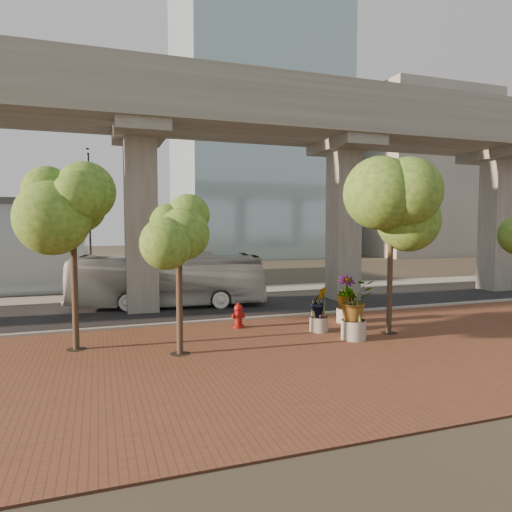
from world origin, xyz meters
name	(u,v)px	position (x,y,z in m)	size (l,w,h in m)	color
ground	(262,311)	(0.00, 0.00, 0.00)	(160.00, 160.00, 0.00)	#393529
brick_plaza	(336,350)	(0.00, -8.00, 0.03)	(70.00, 13.00, 0.06)	brown
asphalt_road	(250,304)	(0.00, 2.00, 0.02)	(90.00, 8.00, 0.04)	black
curb_strip	(276,317)	(0.00, -2.00, 0.08)	(70.00, 0.25, 0.16)	#9E9D93
far_sidewalk	(225,291)	(0.00, 7.50, 0.03)	(90.00, 3.00, 0.06)	#9E9D93
transit_viaduct	(250,176)	(0.00, 2.00, 7.29)	(72.00, 5.60, 12.40)	gray
midrise_block	(415,176)	(38.00, 36.00, 12.00)	(18.00, 16.00, 24.00)	#A39C93
transit_bus	(168,281)	(-4.50, 2.82, 1.49)	(2.51, 10.68, 2.98)	silver
fire_hydrant	(238,316)	(-2.37, -3.53, 0.59)	(0.55, 0.50, 1.11)	maroon
planter_front	(354,303)	(1.34, -6.97, 1.51)	(2.17, 2.17, 2.39)	#9F9B90
planter_right	(346,294)	(2.64, -4.11, 1.39)	(2.05, 2.05, 2.19)	gray
planter_left	(319,304)	(0.65, -5.33, 1.24)	(1.76, 1.76, 1.94)	gray
street_tree_far_west	(73,213)	(-8.97, -4.94, 5.00)	(3.90, 3.90, 6.74)	#443426
street_tree_near_west	(179,237)	(-5.50, -6.76, 4.17)	(3.08, 3.08, 5.54)	#443426
street_tree_near_east	(391,213)	(3.29, -6.54, 5.07)	(4.38, 4.38, 7.02)	#443426
streetlamp_west	(89,214)	(-8.59, 6.34, 5.18)	(0.44, 1.29, 8.89)	#2E2D32
streetlamp_east	(356,215)	(9.49, 6.30, 5.26)	(0.45, 1.31, 9.02)	#29282D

